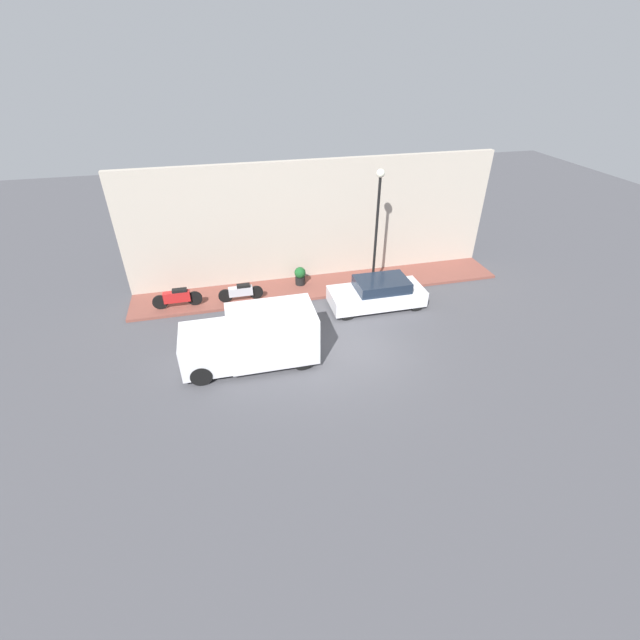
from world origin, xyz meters
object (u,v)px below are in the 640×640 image
object	(u,v)px
streetlamp	(378,213)
potted_plant	(300,275)
parked_car	(378,293)
scooter_silver	(241,292)
motorcycle_red	(177,297)
delivery_van	(252,338)

from	to	relation	value
streetlamp	potted_plant	distance (m)	4.64
parked_car	potted_plant	size ratio (longest dim) A/B	4.73
parked_car	streetlamp	bearing A→B (deg)	-12.31
scooter_silver	potted_plant	size ratio (longest dim) A/B	2.27
scooter_silver	streetlamp	bearing A→B (deg)	-91.33
motorcycle_red	streetlamp	xyz separation A→B (m)	(-0.21, -8.86, 3.11)
motorcycle_red	scooter_silver	xyz separation A→B (m)	(-0.07, -2.72, -0.04)
streetlamp	potted_plant	world-z (taller)	streetlamp
parked_car	delivery_van	world-z (taller)	delivery_van
parked_car	scooter_silver	distance (m)	6.04
motorcycle_red	scooter_silver	size ratio (longest dim) A/B	1.06
scooter_silver	potted_plant	world-z (taller)	potted_plant
scooter_silver	parked_car	bearing A→B (deg)	-106.42
streetlamp	potted_plant	size ratio (longest dim) A/B	6.23
parked_car	streetlamp	world-z (taller)	streetlamp
delivery_van	scooter_silver	distance (m)	4.36
motorcycle_red	scooter_silver	distance (m)	2.73
delivery_van	scooter_silver	size ratio (longest dim) A/B	2.40
streetlamp	motorcycle_red	bearing A→B (deg)	88.64
streetlamp	parked_car	bearing A→B (deg)	167.69
motorcycle_red	streetlamp	world-z (taller)	streetlamp
motorcycle_red	scooter_silver	bearing A→B (deg)	-91.43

